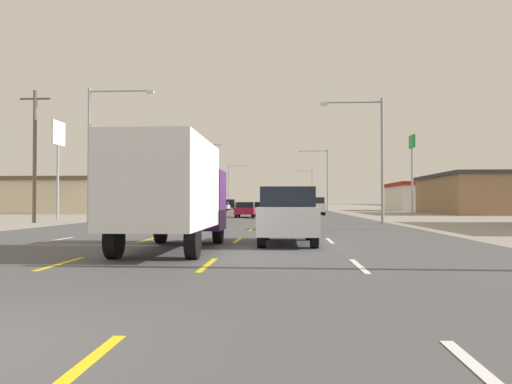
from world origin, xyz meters
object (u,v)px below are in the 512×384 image
Objects in this scene: suv_inner_right_near at (288,215)px; pole_sign_left_row_1 at (58,143)px; pole_sign_left_row_2 at (147,160)px; streetlight_right_row_0 at (375,150)px; suv_far_right_far at (315,206)px; sedan_inner_right_mid at (283,210)px; streetlight_left_row_1 at (200,172)px; suv_far_left_distant_a at (230,204)px; sedan_center_turn_midfar at (246,209)px; pole_sign_right_row_1 at (412,156)px; box_truck_center_turn_nearest at (172,190)px; streetlight_left_row_2 at (231,183)px; streetlight_left_row_0 at (96,143)px; streetlight_right_row_1 at (324,175)px; streetlight_right_row_2 at (311,186)px; sedan_center_turn_farther at (258,208)px; sedan_far_left_farthest at (224,206)px; hatchback_inner_right_distant_b at (284,205)px.

suv_inner_right_near is 33.12m from pole_sign_left_row_1.
pole_sign_left_row_1 is 0.97× the size of pole_sign_left_row_2.
suv_far_right_far is at bearing 96.80° from streetlight_right_row_0.
sedan_inner_right_mid is 0.42× the size of streetlight_left_row_1.
sedan_center_turn_midfar is at bearing -82.16° from suv_far_left_distant_a.
pole_sign_right_row_1 is at bearing -38.72° from streetlight_left_row_1.
box_truck_center_turn_nearest is at bearing -73.56° from pole_sign_left_row_2.
pole_sign_left_row_2 is at bearing 82.94° from pole_sign_left_row_1.
pole_sign_right_row_1 is (10.56, -0.71, 5.52)m from suv_far_right_far.
box_truck_center_turn_nearest is 33.35m from pole_sign_left_row_1.
streetlight_left_row_2 is (-19.28, 87.19, 1.11)m from streetlight_right_row_0.
sedan_center_turn_midfar is at bearing 54.75° from streetlight_left_row_0.
box_truck_center_turn_nearest is 63.82m from streetlight_right_row_1.
suv_inner_right_near is 0.57× the size of pole_sign_left_row_1.
streetlight_right_row_2 is at bearing 86.60° from suv_inner_right_near.
suv_far_left_distant_a reaches higher than sedan_center_turn_farther.
streetlight_right_row_0 is (26.23, -9.03, -1.67)m from pole_sign_left_row_1.
suv_inner_right_near reaches higher than sedan_center_turn_midfar.
streetlight_right_row_1 reaches higher than suv_inner_right_near.
pole_sign_left_row_2 is (-14.27, 48.36, 5.08)m from box_truck_center_turn_nearest.
streetlight_left_row_2 is (-2.62, 35.35, 5.38)m from sedan_far_left_farthest.
streetlight_right_row_1 is at bearing -66.13° from streetlight_left_row_2.
suv_inner_right_near is 0.53× the size of streetlight_right_row_2.
suv_far_left_distant_a is at bearing 104.65° from streetlight_right_row_0.
sedan_inner_right_mid is at bearing 38.60° from streetlight_left_row_0.
pole_sign_left_row_2 is 37.51m from streetlight_right_row_0.
box_truck_center_turn_nearest is at bearing -96.14° from sedan_inner_right_mid.
suv_inner_right_near and suv_far_right_far have the same top height.
sedan_far_left_farthest is at bearing 87.10° from streetlight_left_row_0.
streetlight_left_row_0 is 0.90× the size of streetlight_left_row_2.
sedan_center_turn_midfar is at bearing -92.36° from hatchback_inner_right_distant_b.
suv_far_left_distant_a reaches higher than hatchback_inner_right_distant_b.
pole_sign_left_row_2 is 32.49m from pole_sign_right_row_1.
streetlight_left_row_2 reaches higher than streetlight_right_row_1.
streetlight_left_row_0 is at bearing -125.25° from sedan_center_turn_midfar.
streetlight_left_row_0 is at bearing -81.23° from pole_sign_left_row_2.
streetlight_right_row_1 is (16.91, -21.06, 4.61)m from suv_far_left_distant_a.
streetlight_left_row_1 is (-9.96, 63.00, 4.31)m from box_truck_center_turn_nearest.
suv_inner_right_near is 1.00× the size of suv_far_left_distant_a.
streetlight_left_row_0 reaches higher than box_truck_center_turn_nearest.
streetlight_left_row_2 is at bearing 95.25° from box_truck_center_turn_nearest.
sedan_inner_right_mid is 0.50× the size of pole_sign_left_row_2.
sedan_center_turn_midfar is 1.15× the size of hatchback_inner_right_distant_b.
pole_sign_left_row_1 is at bearing -176.15° from sedan_inner_right_mid.
sedan_center_turn_farther is 60.77m from streetlight_right_row_2.
pole_sign_right_row_1 is (17.33, -5.68, 5.79)m from sedan_center_turn_farther.
pole_sign_left_row_1 is 43.40m from streetlight_right_row_1.
suv_inner_right_near is at bearing -93.40° from streetlight_right_row_2.
hatchback_inner_right_distant_b is (10.37, 47.42, 0.03)m from sedan_far_left_farthest.
sedan_center_turn_midfar is at bearing 14.83° from pole_sign_left_row_1.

